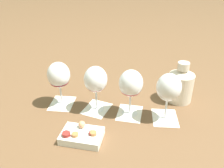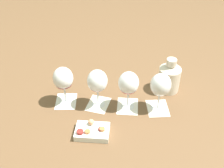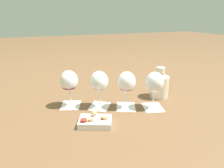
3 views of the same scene
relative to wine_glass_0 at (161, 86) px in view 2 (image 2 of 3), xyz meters
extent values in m
plane|color=brown|center=(0.19, -0.09, -0.13)|extent=(8.00, 8.00, 0.00)
cube|color=silver|center=(0.00, 0.00, -0.13)|extent=(0.12, 0.14, 0.00)
cube|color=silver|center=(0.13, -0.06, -0.13)|extent=(0.14, 0.15, 0.00)
cube|color=silver|center=(0.25, -0.12, -0.13)|extent=(0.15, 0.15, 0.00)
cube|color=silver|center=(0.39, -0.18, -0.13)|extent=(0.13, 0.14, 0.00)
cylinder|color=white|center=(0.00, 0.00, -0.13)|extent=(0.06, 0.06, 0.01)
cylinder|color=white|center=(0.00, 0.00, -0.08)|extent=(0.01, 0.01, 0.09)
ellipsoid|color=white|center=(0.00, 0.00, 0.01)|extent=(0.09, 0.09, 0.11)
ellipsoid|color=pink|center=(0.00, 0.00, -0.02)|extent=(0.08, 0.08, 0.04)
cylinder|color=white|center=(0.13, -0.06, -0.13)|extent=(0.06, 0.06, 0.01)
cylinder|color=white|center=(0.13, -0.06, -0.08)|extent=(0.01, 0.01, 0.09)
ellipsoid|color=white|center=(0.13, -0.06, 0.01)|extent=(0.09, 0.09, 0.11)
ellipsoid|color=#C84D58|center=(0.13, -0.06, -0.02)|extent=(0.08, 0.08, 0.03)
cylinder|color=white|center=(0.25, -0.12, -0.13)|extent=(0.06, 0.06, 0.01)
cylinder|color=white|center=(0.25, -0.12, -0.08)|extent=(0.01, 0.01, 0.09)
ellipsoid|color=white|center=(0.25, -0.12, 0.01)|extent=(0.09, 0.09, 0.11)
ellipsoid|color=#A32E38|center=(0.25, -0.12, -0.02)|extent=(0.08, 0.08, 0.04)
cylinder|color=white|center=(0.39, -0.18, -0.13)|extent=(0.06, 0.06, 0.01)
cylinder|color=white|center=(0.39, -0.18, -0.08)|extent=(0.01, 0.01, 0.09)
ellipsoid|color=white|center=(0.39, -0.18, 0.01)|extent=(0.09, 0.09, 0.11)
ellipsoid|color=maroon|center=(0.39, -0.18, -0.02)|extent=(0.08, 0.08, 0.03)
cylinder|color=beige|center=(-0.11, -0.11, -0.07)|extent=(0.11, 0.11, 0.13)
cone|color=beige|center=(-0.11, -0.11, 0.01)|extent=(0.11, 0.11, 0.02)
cylinder|color=beige|center=(-0.11, -0.11, 0.03)|extent=(0.05, 0.05, 0.03)
cube|color=white|center=(0.33, 0.06, -0.12)|extent=(0.17, 0.14, 0.03)
sphere|color=tan|center=(0.33, 0.03, -0.09)|extent=(0.03, 0.03, 0.03)
cylinder|color=maroon|center=(0.30, 0.07, -0.10)|extent=(0.02, 0.02, 0.01)
cylinder|color=#B2703D|center=(0.29, 0.07, -0.10)|extent=(0.02, 0.02, 0.01)
cylinder|color=#B2703D|center=(0.35, 0.07, -0.10)|extent=(0.02, 0.02, 0.01)
cylinder|color=maroon|center=(0.38, 0.06, -0.10)|extent=(0.03, 0.03, 0.01)
camera|label=1|loc=(0.35, 0.69, 0.44)|focal=38.00mm
camera|label=2|loc=(0.51, 0.84, 0.76)|focal=45.00mm
camera|label=3|loc=(0.54, 0.80, 0.33)|focal=32.00mm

